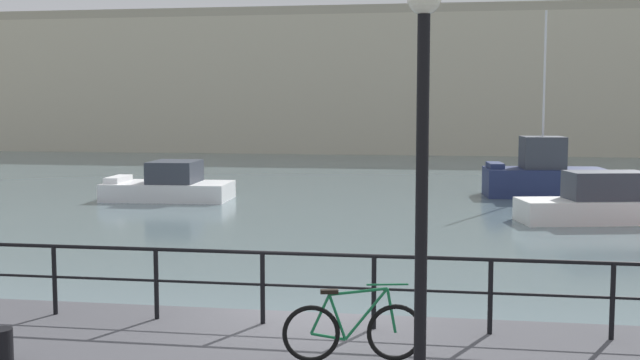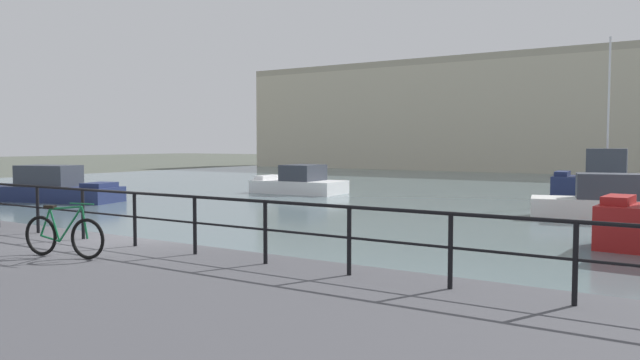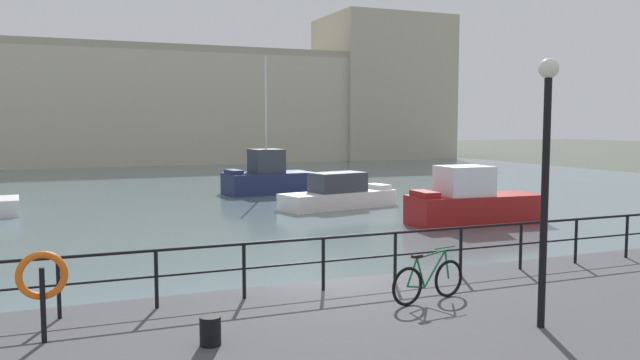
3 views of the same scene
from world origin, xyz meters
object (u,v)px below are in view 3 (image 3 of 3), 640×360
harbor_building (183,104)px  life_ring_stand (42,279)px  mooring_bollard (210,331)px  moored_green_narrowboat (268,178)px  moored_red_daysailer (339,194)px  quay_lamp_post (546,156)px  moored_white_yacht (472,203)px  parked_bicycle (428,281)px

harbor_building → life_ring_stand: size_ratio=54.37×
mooring_bollard → moored_green_narrowboat: bearing=70.6°
moored_red_daysailer → quay_lamp_post: size_ratio=1.46×
moored_green_narrowboat → life_ring_stand: 28.82m
harbor_building → quay_lamp_post: 61.31m
moored_white_yacht → moored_green_narrowboat: (-4.36, 14.46, 0.04)m
moored_white_yacht → moored_red_daysailer: bearing=-62.3°
parked_bicycle → mooring_bollard: parked_bicycle is taller
moored_red_daysailer → life_ring_stand: (-13.22, -18.58, 1.21)m
moored_white_yacht → moored_red_daysailer: (-3.06, 6.81, -0.23)m
moored_green_narrowboat → moored_red_daysailer: bearing=95.0°
harbor_building → moored_white_yacht: bearing=-85.8°
moored_green_narrowboat → life_ring_stand: (-11.92, -26.23, 0.93)m
moored_red_daysailer → parked_bicycle: bearing=-121.8°
harbor_building → moored_white_yacht: size_ratio=13.07×
moored_white_yacht → moored_green_narrowboat: 15.10m
mooring_bollard → quay_lamp_post: 5.91m
harbor_building → moored_red_daysailer: (0.38, -40.10, -5.59)m
mooring_bollard → quay_lamp_post: size_ratio=0.10×
harbor_building → moored_green_narrowboat: harbor_building is taller
harbor_building → parked_bicycle: (-6.24, -59.02, -4.97)m
moored_green_narrowboat → moored_red_daysailer: size_ratio=1.29×
life_ring_stand → moored_white_yacht: bearing=35.9°
moored_white_yacht → parked_bicycle: size_ratio=3.33×
moored_white_yacht → parked_bicycle: 15.51m
mooring_bollard → quay_lamp_post: bearing=-13.1°
moored_red_daysailer → parked_bicycle: parked_bicycle is taller
harbor_building → moored_green_narrowboat: (-0.92, -32.46, -5.32)m
quay_lamp_post → moored_red_daysailer: bearing=74.7°
moored_white_yacht → moored_green_narrowboat: size_ratio=0.71×
harbor_building → moored_white_yacht: (3.44, -46.92, -5.36)m
mooring_bollard → harbor_building: bearing=80.0°
life_ring_stand → quay_lamp_post: quay_lamp_post is taller
moored_green_narrowboat → moored_red_daysailer: moored_green_narrowboat is taller
life_ring_stand → quay_lamp_post: 8.05m
moored_green_narrowboat → life_ring_stand: size_ratio=5.84×
harbor_building → moored_red_daysailer: bearing=-89.5°
harbor_building → life_ring_stand: harbor_building is taller
moored_green_narrowboat → mooring_bollard: moored_green_narrowboat is taller
moored_white_yacht → moored_red_daysailer: moored_white_yacht is taller
mooring_bollard → parked_bicycle: bearing=10.5°
moored_green_narrowboat → quay_lamp_post: size_ratio=1.88×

